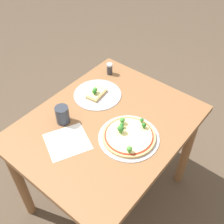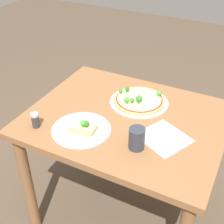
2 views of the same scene
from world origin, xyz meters
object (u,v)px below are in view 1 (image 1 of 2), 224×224
at_px(pizza_tray_slice, 97,94).
at_px(drinking_cup, 62,115).
at_px(pizza_tray_whole, 129,136).
at_px(dining_table, 107,137).
at_px(condiment_shaker, 110,69).

xyz_separation_m(pizza_tray_slice, drinking_cup, (0.29, 0.00, 0.04)).
height_order(pizza_tray_whole, drinking_cup, drinking_cup).
height_order(pizza_tray_whole, pizza_tray_slice, pizza_tray_whole).
distance_m(dining_table, condiment_shaker, 0.49).
bearing_deg(pizza_tray_slice, condiment_shaker, -160.12).
xyz_separation_m(dining_table, pizza_tray_slice, (-0.15, -0.20, 0.13)).
bearing_deg(pizza_tray_whole, condiment_shaker, -130.27).
height_order(pizza_tray_whole, condiment_shaker, condiment_shaker).
distance_m(drinking_cup, condiment_shaker, 0.51).
bearing_deg(dining_table, drinking_cup, -54.28).
height_order(pizza_tray_slice, condiment_shaker, condiment_shaker).
relative_size(dining_table, drinking_cup, 9.58).
distance_m(pizza_tray_slice, condiment_shaker, 0.23).
xyz_separation_m(pizza_tray_whole, drinking_cup, (0.14, -0.35, 0.04)).
height_order(dining_table, pizza_tray_whole, pizza_tray_whole).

